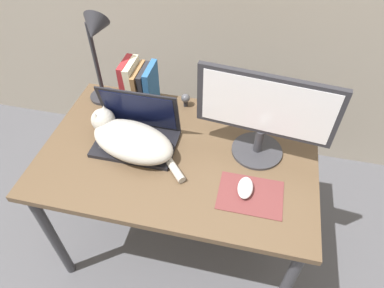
{
  "coord_description": "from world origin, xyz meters",
  "views": [
    {
      "loc": [
        0.27,
        -0.57,
        1.76
      ],
      "look_at": [
        0.07,
        0.33,
        0.8
      ],
      "focal_mm": 32.0,
      "sensor_mm": 36.0,
      "label": 1
    }
  ],
  "objects_px": {
    "book_row": "(139,86)",
    "cat": "(130,139)",
    "laptop": "(137,133)",
    "external_monitor": "(264,114)",
    "computer_mouse": "(245,188)",
    "webcam": "(186,99)",
    "desk_lamp": "(96,45)"
  },
  "relations": [
    {
      "from": "laptop",
      "to": "desk_lamp",
      "type": "xyz_separation_m",
      "value": [
        -0.23,
        0.22,
        0.27
      ]
    },
    {
      "from": "desk_lamp",
      "to": "webcam",
      "type": "bearing_deg",
      "value": 8.52
    },
    {
      "from": "cat",
      "to": "webcam",
      "type": "distance_m",
      "value": 0.37
    },
    {
      "from": "external_monitor",
      "to": "laptop",
      "type": "bearing_deg",
      "value": -174.28
    },
    {
      "from": "laptop",
      "to": "external_monitor",
      "type": "xyz_separation_m",
      "value": [
        0.51,
        0.05,
        0.16
      ]
    },
    {
      "from": "external_monitor",
      "to": "desk_lamp",
      "type": "relative_size",
      "value": 1.14
    },
    {
      "from": "book_row",
      "to": "cat",
      "type": "bearing_deg",
      "value": -79.22
    },
    {
      "from": "computer_mouse",
      "to": "cat",
      "type": "bearing_deg",
      "value": 167.42
    },
    {
      "from": "computer_mouse",
      "to": "book_row",
      "type": "bearing_deg",
      "value": 143.27
    },
    {
      "from": "cat",
      "to": "desk_lamp",
      "type": "relative_size",
      "value": 0.98
    },
    {
      "from": "laptop",
      "to": "cat",
      "type": "relative_size",
      "value": 0.75
    },
    {
      "from": "cat",
      "to": "book_row",
      "type": "distance_m",
      "value": 0.31
    },
    {
      "from": "book_row",
      "to": "desk_lamp",
      "type": "relative_size",
      "value": 0.49
    },
    {
      "from": "computer_mouse",
      "to": "external_monitor",
      "type": "bearing_deg",
      "value": 83.33
    },
    {
      "from": "desk_lamp",
      "to": "cat",
      "type": "bearing_deg",
      "value": -51.74
    },
    {
      "from": "cat",
      "to": "external_monitor",
      "type": "height_order",
      "value": "external_monitor"
    },
    {
      "from": "laptop",
      "to": "book_row",
      "type": "distance_m",
      "value": 0.26
    },
    {
      "from": "webcam",
      "to": "desk_lamp",
      "type": "bearing_deg",
      "value": -171.48
    },
    {
      "from": "desk_lamp",
      "to": "external_monitor",
      "type": "bearing_deg",
      "value": -13.14
    },
    {
      "from": "laptop",
      "to": "computer_mouse",
      "type": "bearing_deg",
      "value": -18.75
    },
    {
      "from": "webcam",
      "to": "book_row",
      "type": "bearing_deg",
      "value": -171.3
    },
    {
      "from": "desk_lamp",
      "to": "laptop",
      "type": "bearing_deg",
      "value": -44.37
    },
    {
      "from": "external_monitor",
      "to": "book_row",
      "type": "relative_size",
      "value": 2.31
    },
    {
      "from": "computer_mouse",
      "to": "desk_lamp",
      "type": "bearing_deg",
      "value": 151.45
    },
    {
      "from": "external_monitor",
      "to": "computer_mouse",
      "type": "height_order",
      "value": "external_monitor"
    },
    {
      "from": "book_row",
      "to": "webcam",
      "type": "xyz_separation_m",
      "value": [
        0.21,
        0.03,
        -0.07
      ]
    },
    {
      "from": "laptop",
      "to": "computer_mouse",
      "type": "relative_size",
      "value": 3.37
    },
    {
      "from": "external_monitor",
      "to": "webcam",
      "type": "bearing_deg",
      "value": 147.88
    },
    {
      "from": "external_monitor",
      "to": "book_row",
      "type": "distance_m",
      "value": 0.62
    },
    {
      "from": "external_monitor",
      "to": "cat",
      "type": "bearing_deg",
      "value": -168.54
    },
    {
      "from": "external_monitor",
      "to": "computer_mouse",
      "type": "distance_m",
      "value": 0.29
    },
    {
      "from": "computer_mouse",
      "to": "webcam",
      "type": "xyz_separation_m",
      "value": [
        -0.34,
        0.44,
        0.02
      ]
    }
  ]
}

